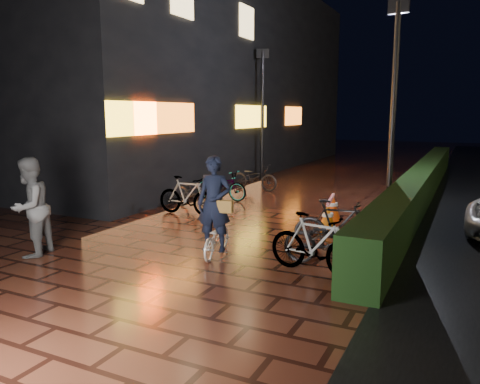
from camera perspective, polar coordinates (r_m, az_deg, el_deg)
The scene contains 11 objects.
ground at distance 10.05m, azimuth -2.36°, elevation -6.25°, with size 80.00×80.00×0.00m, color #381911.
hedge at distance 16.68m, azimuth 21.41°, elevation 1.21°, with size 0.70×20.00×1.00m, color black.
bystander_person at distance 9.81m, azimuth -24.25°, elevation -1.72°, with size 0.93×0.73×1.92m, color #535456.
storefront_block at distance 24.54m, azimuth -9.26°, elevation 13.58°, with size 12.09×22.00×9.00m.
lamp_post_hedge at distance 13.48m, azimuth 18.23°, elevation 10.77°, with size 0.54×0.16×5.69m.
lamp_post_sf at distance 19.34m, azimuth 2.74°, elevation 10.05°, with size 0.50×0.24×5.27m.
cyclist at distance 9.00m, azimuth -3.04°, elevation -3.35°, with size 0.76×1.43×1.96m.
traffic_barrier at distance 11.68m, azimuth 10.93°, elevation -2.42°, with size 0.67×1.71×0.70m.
cart_assembly at distance 12.23m, azimuth 18.08°, elevation -1.38°, with size 0.67×0.72×1.00m.
parked_bikes_storefront at distance 14.56m, azimuth -2.62°, elevation 0.67°, with size 2.02×5.13×1.05m.
parked_bikes_hedge at distance 8.73m, azimuth 10.79°, elevation -5.42°, with size 1.98×2.16×1.05m.
Camera 1 is at (4.64, -8.48, 2.74)m, focal length 35.00 mm.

